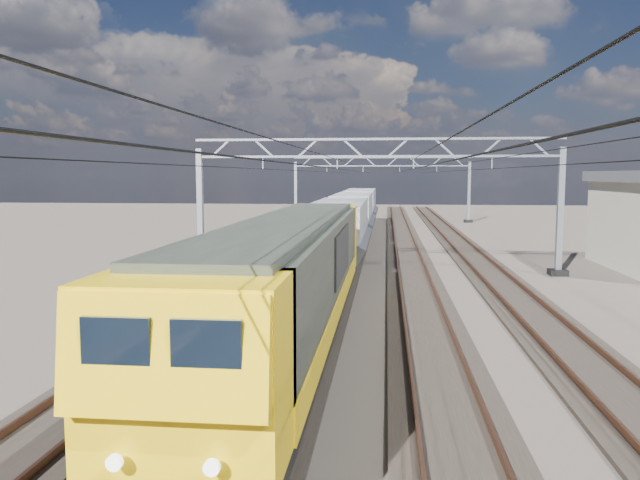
# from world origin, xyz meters

# --- Properties ---
(ground) EXTENTS (160.00, 160.00, 0.00)m
(ground) POSITION_xyz_m (0.00, 0.00, 0.00)
(ground) COLOR #29231E
(ground) RESTS_ON ground
(track_outer_west) EXTENTS (2.60, 140.00, 0.30)m
(track_outer_west) POSITION_xyz_m (-6.00, 0.00, 0.07)
(track_outer_west) COLOR black
(track_outer_west) RESTS_ON ground
(track_loco) EXTENTS (2.60, 140.00, 0.30)m
(track_loco) POSITION_xyz_m (-2.00, 0.00, 0.07)
(track_loco) COLOR black
(track_loco) RESTS_ON ground
(track_inner_east) EXTENTS (2.60, 140.00, 0.30)m
(track_inner_east) POSITION_xyz_m (2.00, 0.00, 0.07)
(track_inner_east) COLOR black
(track_inner_east) RESTS_ON ground
(track_outer_east) EXTENTS (2.60, 140.00, 0.30)m
(track_outer_east) POSITION_xyz_m (6.00, 0.00, 0.07)
(track_outer_east) COLOR black
(track_outer_east) RESTS_ON ground
(catenary_gantry_mid) EXTENTS (19.90, 0.90, 7.11)m
(catenary_gantry_mid) POSITION_xyz_m (0.00, 4.00, 3.91)
(catenary_gantry_mid) COLOR #969EA4
(catenary_gantry_mid) RESTS_ON ground
(catenary_gantry_far) EXTENTS (19.90, 0.90, 7.11)m
(catenary_gantry_far) POSITION_xyz_m (0.00, 40.00, 3.91)
(catenary_gantry_far) COLOR #969EA4
(catenary_gantry_far) RESTS_ON ground
(overhead_wires) EXTENTS (12.03, 140.00, 0.53)m
(overhead_wires) POSITION_xyz_m (0.00, 8.00, 5.75)
(overhead_wires) COLOR black
(overhead_wires) RESTS_ON ground
(locomotive) EXTENTS (2.76, 21.10, 3.62)m
(locomotive) POSITION_xyz_m (-2.00, -12.03, 2.33)
(locomotive) COLOR black
(locomotive) RESTS_ON ground
(hopper_wagon_lead) EXTENTS (3.38, 13.00, 3.25)m
(hopper_wagon_lead) POSITION_xyz_m (-2.00, 5.67, 2.23)
(hopper_wagon_lead) COLOR black
(hopper_wagon_lead) RESTS_ON ground
(hopper_wagon_mid) EXTENTS (3.38, 13.00, 3.25)m
(hopper_wagon_mid) POSITION_xyz_m (-2.00, 19.87, 2.23)
(hopper_wagon_mid) COLOR black
(hopper_wagon_mid) RESTS_ON ground
(hopper_wagon_third) EXTENTS (3.38, 13.00, 3.25)m
(hopper_wagon_third) POSITION_xyz_m (-2.00, 34.07, 2.23)
(hopper_wagon_third) COLOR black
(hopper_wagon_third) RESTS_ON ground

